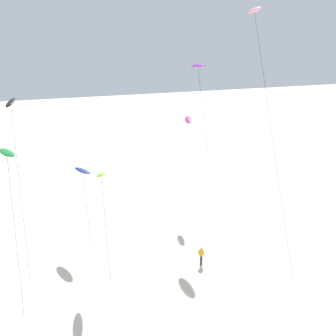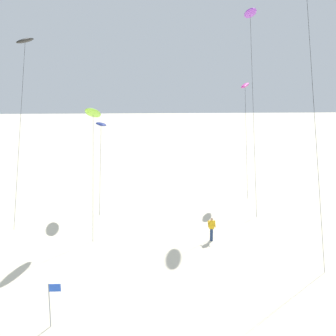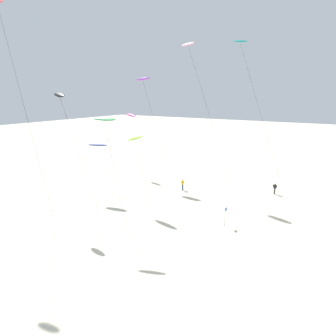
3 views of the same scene
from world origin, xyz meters
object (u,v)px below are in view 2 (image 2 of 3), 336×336
kite_magenta (245,86)px  kite_lime (93,113)px  kite_black (25,42)px  kite_navy (101,124)px  marker_flag (52,296)px  kite_purple (250,14)px  kite_flyer_nearest (212,228)px

kite_magenta → kite_lime: 17.75m
kite_black → kite_navy: size_ratio=1.94×
kite_lime → marker_flag: kite_lime is taller
kite_purple → kite_lime: bearing=-147.7°
kite_navy → kite_magenta: bearing=19.2°
kite_lime → kite_navy: kite_lime is taller
kite_black → kite_purple: 19.27m
kite_lime → kite_navy: (-0.07, 6.67, -1.44)m
kite_navy → marker_flag: 20.42m
kite_lime → marker_flag: 14.81m
kite_flyer_nearest → marker_flag: 13.73m
kite_black → kite_purple: (19.02, 1.69, 2.59)m
kite_flyer_nearest → marker_flag: size_ratio=0.80×
kite_black → kite_lime: 10.37m
kite_navy → marker_flag: size_ratio=3.61×
kite_magenta → kite_navy: size_ratio=1.45×
kite_magenta → kite_navy: 14.72m
kite_purple → kite_flyer_nearest: kite_purple is taller
kite_magenta → kite_purple: size_ratio=0.64×
kite_black → kite_lime: (6.04, -6.51, -5.36)m
kite_magenta → kite_lime: kite_magenta is taller
kite_navy → kite_lime: bearing=-89.4°
kite_purple → kite_lime: kite_purple is taller
marker_flag → kite_flyer_nearest: bearing=49.5°
kite_flyer_nearest → kite_black: bearing=147.8°
kite_lime → kite_magenta: bearing=40.2°
kite_navy → kite_flyer_nearest: size_ratio=4.54×
kite_black → kite_navy: kite_black is taller
kite_purple → kite_black: bearing=-174.9°
kite_navy → kite_purple: bearing=6.7°
kite_purple → kite_flyer_nearest: size_ratio=10.26×
kite_purple → kite_lime: size_ratio=1.82×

